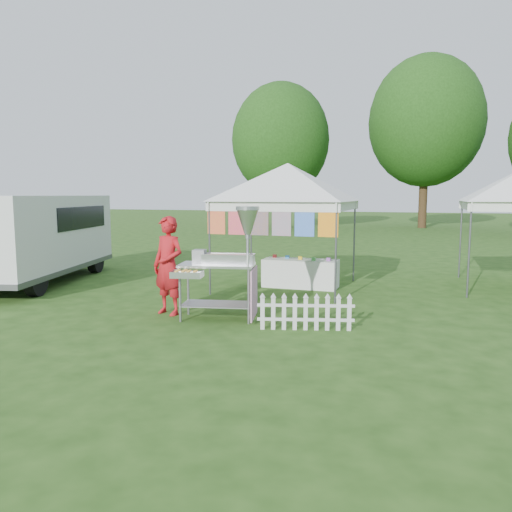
% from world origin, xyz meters
% --- Properties ---
extents(ground, '(120.00, 120.00, 0.00)m').
position_xyz_m(ground, '(0.00, 0.00, 0.00)').
color(ground, '#234614').
rests_on(ground, ground).
extents(canopy_main, '(4.24, 4.24, 3.45)m').
position_xyz_m(canopy_main, '(0.00, 3.49, 2.99)').
color(canopy_main, '#59595E').
rests_on(canopy_main, ground).
extents(tree_left, '(6.40, 6.40, 9.53)m').
position_xyz_m(tree_left, '(-6.00, 24.00, 5.83)').
color(tree_left, '#3A2B15').
rests_on(tree_left, ground).
extents(tree_mid, '(7.60, 7.60, 11.52)m').
position_xyz_m(tree_mid, '(3.00, 28.00, 7.14)').
color(tree_mid, '#3A2B15').
rests_on(tree_mid, ground).
extents(donut_cart, '(1.50, 1.26, 2.05)m').
position_xyz_m(donut_cart, '(-0.17, 0.10, 1.20)').
color(donut_cart, gray).
rests_on(donut_cart, ground).
extents(vendor, '(0.77, 0.61, 1.86)m').
position_xyz_m(vendor, '(-1.40, 0.12, 0.93)').
color(vendor, red).
rests_on(vendor, ground).
extents(cargo_van, '(3.41, 5.73, 2.23)m').
position_xyz_m(cargo_van, '(-6.39, 2.23, 1.20)').
color(cargo_van, silver).
rests_on(cargo_van, ground).
extents(picket_fence, '(1.57, 0.45, 0.56)m').
position_xyz_m(picket_fence, '(1.31, -0.17, 0.29)').
color(picket_fence, silver).
rests_on(picket_fence, ground).
extents(display_table, '(1.80, 0.70, 0.68)m').
position_xyz_m(display_table, '(0.30, 3.64, 0.34)').
color(display_table, white).
rests_on(display_table, ground).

